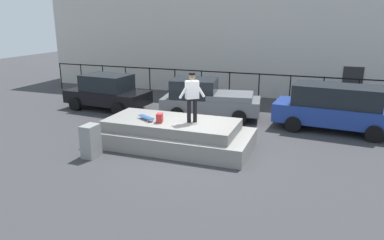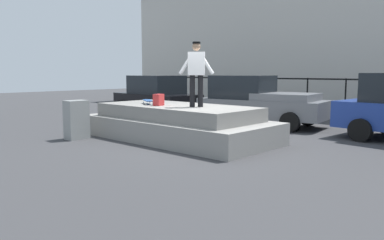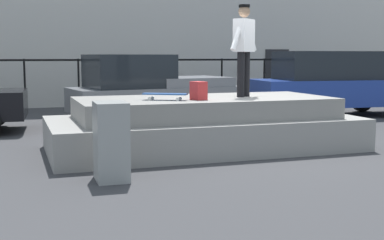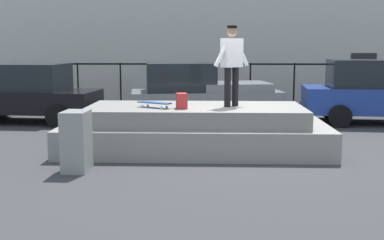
# 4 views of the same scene
# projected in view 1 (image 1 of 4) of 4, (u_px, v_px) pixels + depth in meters

# --- Properties ---
(ground_plane) EXTENTS (60.00, 60.00, 0.00)m
(ground_plane) POSITION_uv_depth(u_px,v_px,m) (197.00, 150.00, 12.60)
(ground_plane) COLOR #38383A
(concrete_ledge) EXTENTS (5.70, 2.59, 0.97)m
(concrete_ledge) POSITION_uv_depth(u_px,v_px,m) (172.00, 134.00, 12.94)
(concrete_ledge) COLOR gray
(concrete_ledge) RESTS_ON ground_plane
(skateboarder) EXTENTS (0.80, 0.66, 1.72)m
(skateboarder) POSITION_uv_depth(u_px,v_px,m) (192.00, 94.00, 12.23)
(skateboarder) COLOR black
(skateboarder) RESTS_ON concrete_ledge
(skateboard) EXTENTS (0.77, 0.58, 0.12)m
(skateboard) POSITION_uv_depth(u_px,v_px,m) (146.00, 117.00, 12.75)
(skateboard) COLOR #264C8C
(skateboard) RESTS_ON concrete_ledge
(backpack) EXTENTS (0.26, 0.32, 0.32)m
(backpack) POSITION_uv_depth(u_px,v_px,m) (160.00, 118.00, 12.44)
(backpack) COLOR red
(backpack) RESTS_ON concrete_ledge
(car_black_sedan_near) EXTENTS (4.30, 2.35, 1.75)m
(car_black_sedan_near) POSITION_uv_depth(u_px,v_px,m) (107.00, 92.00, 18.00)
(car_black_sedan_near) COLOR black
(car_black_sedan_near) RESTS_ON ground_plane
(car_grey_pickup_mid) EXTENTS (4.64, 2.49, 1.78)m
(car_grey_pickup_mid) POSITION_uv_depth(u_px,v_px,m) (207.00, 99.00, 16.45)
(car_grey_pickup_mid) COLOR slate
(car_grey_pickup_mid) RESTS_ON ground_plane
(car_blue_hatchback_far) EXTENTS (4.91, 2.38, 1.87)m
(car_blue_hatchback_far) POSITION_uv_depth(u_px,v_px,m) (336.00, 107.00, 14.53)
(car_blue_hatchback_far) COLOR navy
(car_blue_hatchback_far) RESTS_ON ground_plane
(utility_box) EXTENTS (0.46, 0.61, 1.10)m
(utility_box) POSITION_uv_depth(u_px,v_px,m) (91.00, 141.00, 11.86)
(utility_box) COLOR gray
(utility_box) RESTS_ON ground_plane
(fence_row) EXTENTS (24.06, 0.06, 1.66)m
(fence_row) POSITION_uv_depth(u_px,v_px,m) (244.00, 82.00, 19.17)
(fence_row) COLOR black
(fence_row) RESTS_ON ground_plane
(warehouse_building) EXTENTS (27.62, 7.53, 7.10)m
(warehouse_building) POSITION_uv_depth(u_px,v_px,m) (263.00, 32.00, 23.30)
(warehouse_building) COLOR beige
(warehouse_building) RESTS_ON ground_plane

